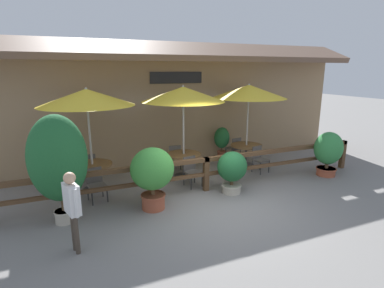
{
  "coord_description": "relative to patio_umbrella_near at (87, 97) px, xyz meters",
  "views": [
    {
      "loc": [
        -3.37,
        -5.98,
        3.27
      ],
      "look_at": [
        -0.24,
        1.49,
        1.25
      ],
      "focal_mm": 28.0,
      "sensor_mm": 36.0,
      "label": 1
    }
  ],
  "objects": [
    {
      "name": "ground_plane",
      "position": [
        2.86,
        -2.34,
        -2.56
      ],
      "size": [
        60.0,
        60.0,
        0.0
      ],
      "primitive_type": "plane",
      "color": "slate"
    },
    {
      "name": "building_facade",
      "position": [
        2.86,
        1.76,
        -0.4
      ],
      "size": [
        14.28,
        1.49,
        4.23
      ],
      "color": "#997A56",
      "rests_on": "ground"
    },
    {
      "name": "patio_railing",
      "position": [
        2.86,
        -1.29,
        -1.87
      ],
      "size": [
        10.4,
        0.14,
        0.95
      ],
      "color": "brown",
      "rests_on": "ground"
    },
    {
      "name": "patio_umbrella_near",
      "position": [
        0.0,
        0.0,
        0.0
      ],
      "size": [
        2.49,
        2.49,
        2.82
      ],
      "color": "#B7B2A8",
      "rests_on": "ground"
    },
    {
      "name": "dining_table_near",
      "position": [
        0.0,
        0.0,
        -1.97
      ],
      "size": [
        1.09,
        1.09,
        0.74
      ],
      "color": "brown",
      "rests_on": "ground"
    },
    {
      "name": "chair_near_streetside",
      "position": [
        0.0,
        -0.79,
        -2.1
      ],
      "size": [
        0.49,
        0.49,
        0.84
      ],
      "rotation": [
        0.0,
        0.0,
        0.2
      ],
      "color": "#514C47",
      "rests_on": "ground"
    },
    {
      "name": "chair_near_wallside",
      "position": [
        -0.05,
        0.79,
        -2.1
      ],
      "size": [
        0.44,
        0.44,
        0.84
      ],
      "rotation": [
        0.0,
        0.0,
        3.09
      ],
      "color": "#514C47",
      "rests_on": "ground"
    },
    {
      "name": "patio_umbrella_middle",
      "position": [
        2.7,
        -0.0,
        0.0
      ],
      "size": [
        2.49,
        2.49,
        2.82
      ],
      "color": "#B7B2A8",
      "rests_on": "ground"
    },
    {
      "name": "dining_table_middle",
      "position": [
        2.7,
        -0.0,
        -1.97
      ],
      "size": [
        1.09,
        1.09,
        0.74
      ],
      "color": "brown",
      "rests_on": "ground"
    },
    {
      "name": "chair_middle_streetside",
      "position": [
        2.64,
        -0.8,
        -2.1
      ],
      "size": [
        0.5,
        0.5,
        0.84
      ],
      "rotation": [
        0.0,
        0.0,
        0.2
      ],
      "color": "#514C47",
      "rests_on": "ground"
    },
    {
      "name": "chair_middle_wallside",
      "position": [
        2.67,
        0.79,
        -2.1
      ],
      "size": [
        0.46,
        0.46,
        0.84
      ],
      "rotation": [
        0.0,
        0.0,
        3.04
      ],
      "color": "#514C47",
      "rests_on": "ground"
    },
    {
      "name": "patio_umbrella_far",
      "position": [
        5.12,
        0.21,
        0.0
      ],
      "size": [
        2.49,
        2.49,
        2.82
      ],
      "color": "#B7B2A8",
      "rests_on": "ground"
    },
    {
      "name": "dining_table_far",
      "position": [
        5.12,
        0.21,
        -1.97
      ],
      "size": [
        1.09,
        1.09,
        0.74
      ],
      "color": "brown",
      "rests_on": "ground"
    },
    {
      "name": "chair_far_streetside",
      "position": [
        5.14,
        -0.55,
        -2.1
      ],
      "size": [
        0.5,
        0.5,
        0.84
      ],
      "rotation": [
        0.0,
        0.0,
        0.2
      ],
      "color": "#514C47",
      "rests_on": "ground"
    },
    {
      "name": "chair_far_wallside",
      "position": [
        5.09,
        0.96,
        -2.1
      ],
      "size": [
        0.48,
        0.48,
        0.84
      ],
      "rotation": [
        0.0,
        0.0,
        3.29
      ],
      "color": "#514C47",
      "rests_on": "ground"
    },
    {
      "name": "potted_plant_entrance_palm",
      "position": [
        -0.77,
        -1.72,
        -1.12
      ],
      "size": [
        1.19,
        1.07,
        2.4
      ],
      "color": "#B7AD99",
      "rests_on": "ground"
    },
    {
      "name": "potted_plant_corner_fern",
      "position": [
        6.91,
        -1.65,
        -1.76
      ],
      "size": [
        0.91,
        0.82,
        1.4
      ],
      "color": "#9E4C33",
      "rests_on": "ground"
    },
    {
      "name": "potted_plant_broad_leaf",
      "position": [
        1.22,
        -1.81,
        -1.65
      ],
      "size": [
        1.04,
        0.93,
        1.52
      ],
      "color": "#9E4C33",
      "rests_on": "ground"
    },
    {
      "name": "potted_plant_tall_tropical",
      "position": [
        3.44,
        -1.7,
        -1.89
      ],
      "size": [
        0.82,
        0.73,
        1.16
      ],
      "color": "#B7AD99",
      "rests_on": "ground"
    },
    {
      "name": "potted_plant_small_flowering",
      "position": [
        4.69,
        1.21,
        -1.82
      ],
      "size": [
        0.58,
        0.52,
        1.21
      ],
      "color": "brown",
      "rests_on": "ground"
    },
    {
      "name": "pedestrian",
      "position": [
        -0.57,
        -2.99,
        -1.57
      ],
      "size": [
        0.3,
        0.53,
        1.55
      ],
      "rotation": [
        0.0,
        0.0,
        1.85
      ],
      "color": "#42382D",
      "rests_on": "ground"
    }
  ]
}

